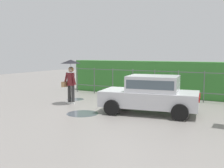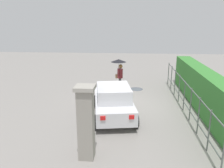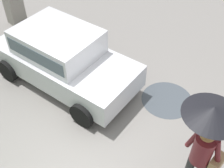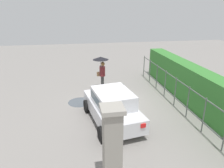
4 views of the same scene
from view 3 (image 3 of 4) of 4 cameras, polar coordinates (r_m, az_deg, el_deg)
name	(u,v)px [view 3 (image 3 of 4)]	position (r m, az deg, el deg)	size (l,w,h in m)	color
ground_plane	(85,124)	(6.59, -5.27, -7.96)	(40.00, 40.00, 0.00)	gray
car	(62,56)	(7.14, -9.81, 5.53)	(3.93, 2.34, 1.48)	silver
pedestrian	(207,135)	(4.81, 18.30, -9.64)	(0.92, 0.92, 2.05)	#333333
puddle_near	(167,100)	(7.19, 10.81, -3.05)	(1.25, 1.25, 0.00)	#4C545B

